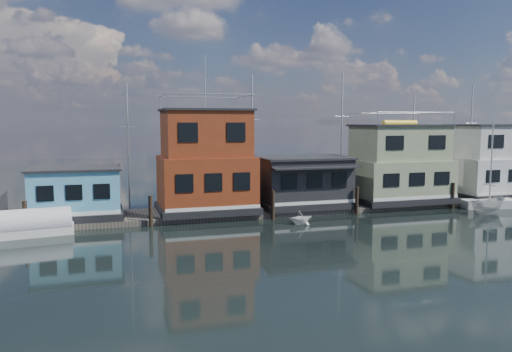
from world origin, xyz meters
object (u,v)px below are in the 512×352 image
object	(u,v)px
day_sailer	(489,203)
dinghy_white	(301,217)
houseboat_blue	(76,193)
houseboat_dark	(302,182)
houseboat_red	(206,163)
motorboat	(487,205)
tarp_runabout	(34,225)
houseboat_green	(399,165)
houseboat_white	(493,162)

from	to	relation	value
day_sailer	dinghy_white	bearing A→B (deg)	-165.13
houseboat_blue	day_sailer	xyz separation A→B (m)	(33.22, -3.45, -1.78)
houseboat_dark	day_sailer	size ratio (longest dim) A/B	1.01
houseboat_blue	day_sailer	distance (m)	33.44
houseboat_dark	day_sailer	distance (m)	16.21
houseboat_red	houseboat_dark	xyz separation A→B (m)	(8.00, -0.02, -1.69)
motorboat	tarp_runabout	bearing A→B (deg)	81.97
houseboat_red	motorboat	world-z (taller)	houseboat_red
houseboat_blue	houseboat_dark	bearing A→B (deg)	-0.06
houseboat_green	tarp_runabout	distance (m)	29.24
houseboat_green	motorboat	distance (m)	7.78
houseboat_blue	houseboat_red	size ratio (longest dim) A/B	0.54
dinghy_white	tarp_runabout	world-z (taller)	tarp_runabout
houseboat_white	tarp_runabout	xyz separation A→B (m)	(-38.91, -3.33, -2.84)
houseboat_blue	tarp_runabout	bearing A→B (deg)	-125.94
houseboat_white	motorboat	bearing A→B (deg)	-134.05
tarp_runabout	day_sailer	bearing A→B (deg)	-9.61
houseboat_red	tarp_runabout	bearing A→B (deg)	-164.39
houseboat_red	motorboat	size ratio (longest dim) A/B	3.60
houseboat_dark	houseboat_green	bearing A→B (deg)	0.12
houseboat_dark	motorboat	size ratio (longest dim) A/B	2.25
houseboat_red	houseboat_white	distance (m)	27.01
houseboat_red	houseboat_dark	distance (m)	8.18
tarp_runabout	day_sailer	distance (m)	35.63
houseboat_red	houseboat_green	size ratio (longest dim) A/B	1.41
houseboat_green	day_sailer	xyz separation A→B (m)	(6.72, -3.45, -3.12)
houseboat_dark	dinghy_white	bearing A→B (deg)	-113.34
motorboat	day_sailer	xyz separation A→B (m)	(2.02, 2.03, -0.21)
houseboat_white	houseboat_green	bearing A→B (deg)	180.00
houseboat_blue	houseboat_white	xyz separation A→B (m)	(36.50, 0.00, 1.33)
motorboat	houseboat_dark	bearing A→B (deg)	63.90
houseboat_white	motorboat	xyz separation A→B (m)	(-5.30, -5.48, -2.90)
houseboat_white	tarp_runabout	world-z (taller)	houseboat_white
tarp_runabout	motorboat	xyz separation A→B (m)	(33.61, -2.15, -0.06)
houseboat_white	tarp_runabout	size ratio (longest dim) A/B	1.73
day_sailer	houseboat_white	bearing A→B (deg)	56.39
houseboat_green	dinghy_white	size ratio (longest dim) A/B	4.51
houseboat_green	tarp_runabout	size ratio (longest dim) A/B	1.73
motorboat	houseboat_green	bearing A→B (deg)	36.23
houseboat_green	tarp_runabout	bearing A→B (deg)	-173.43
houseboat_white	tarp_runabout	bearing A→B (deg)	-175.11
houseboat_white	dinghy_white	xyz separation A→B (m)	(-21.14, -4.97, -3.05)
houseboat_red	houseboat_dark	bearing A→B (deg)	-0.14
houseboat_red	dinghy_white	size ratio (longest dim) A/B	6.37
tarp_runabout	motorboat	bearing A→B (deg)	-13.08
houseboat_white	dinghy_white	distance (m)	21.93
houseboat_red	houseboat_dark	world-z (taller)	houseboat_red
houseboat_green	tarp_runabout	xyz separation A→B (m)	(-28.91, -3.33, -2.85)
houseboat_red	tarp_runabout	xyz separation A→B (m)	(-11.91, -3.33, -3.41)
houseboat_blue	houseboat_dark	world-z (taller)	houseboat_dark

